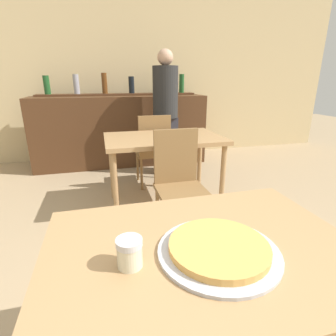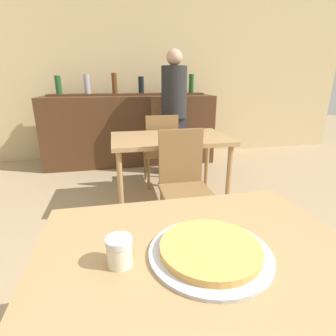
% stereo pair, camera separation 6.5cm
% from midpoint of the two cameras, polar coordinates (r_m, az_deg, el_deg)
% --- Properties ---
extents(wall_back, '(8.00, 0.05, 2.80)m').
position_cam_midpoint_polar(wall_back, '(4.65, -8.68, 19.84)').
color(wall_back, '#D1B784').
rests_on(wall_back, ground_plane).
extents(dining_table_near, '(1.08, 0.76, 0.75)m').
position_cam_midpoint_polar(dining_table_near, '(1.00, 7.81, -20.65)').
color(dining_table_near, '#A87F51').
rests_on(dining_table_near, ground_plane).
extents(dining_table_far, '(1.16, 0.75, 0.75)m').
position_cam_midpoint_polar(dining_table_far, '(2.66, 1.14, 5.09)').
color(dining_table_far, '#A87F51').
rests_on(dining_table_far, ground_plane).
extents(bar_counter, '(2.60, 0.56, 1.06)m').
position_cam_midpoint_polar(bar_counter, '(4.21, -7.70, 8.09)').
color(bar_counter, '#4C2D19').
rests_on(bar_counter, ground_plane).
extents(bar_back_shelf, '(2.39, 0.24, 0.33)m').
position_cam_midpoint_polar(bar_back_shelf, '(4.28, -8.49, 16.36)').
color(bar_back_shelf, '#4C2D19').
rests_on(bar_back_shelf, bar_counter).
extents(chair_far_side_front, '(0.40, 0.40, 0.90)m').
position_cam_midpoint_polar(chair_far_side_front, '(2.21, 4.18, -2.15)').
color(chair_far_side_front, olive).
rests_on(chair_far_side_front, ground_plane).
extents(chair_far_side_back, '(0.40, 0.40, 0.90)m').
position_cam_midpoint_polar(chair_far_side_back, '(3.21, -1.00, 4.58)').
color(chair_far_side_back, olive).
rests_on(chair_far_side_back, ground_plane).
extents(pizza_tray, '(0.40, 0.40, 0.04)m').
position_cam_midpoint_polar(pizza_tray, '(0.91, 11.28, -17.16)').
color(pizza_tray, '#B7B7BC').
rests_on(pizza_tray, dining_table_near).
extents(cheese_shaker, '(0.08, 0.08, 0.09)m').
position_cam_midpoint_polar(cheese_shaker, '(0.84, -8.25, -17.52)').
color(cheese_shaker, beige).
rests_on(cheese_shaker, dining_table_near).
extents(person_standing, '(0.34, 0.34, 1.67)m').
position_cam_midpoint_polar(person_standing, '(3.67, 1.82, 12.62)').
color(person_standing, '#2D2D38').
rests_on(person_standing, ground_plane).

